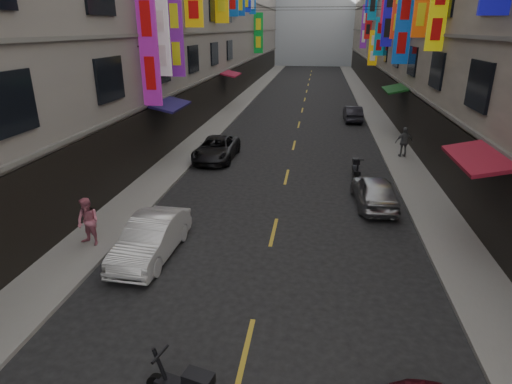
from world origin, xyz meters
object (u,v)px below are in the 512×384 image
(scooter_far_right, at_px, (356,168))
(car_left_far, at_px, (217,149))
(car_left_mid, at_px, (151,238))
(pedestrian_rfar, at_px, (404,142))
(car_right_far, at_px, (353,114))
(pedestrian_lfar, at_px, (88,222))
(car_right_mid, at_px, (374,191))

(scooter_far_right, bearing_deg, car_left_far, -16.69)
(scooter_far_right, distance_m, car_left_mid, 11.05)
(scooter_far_right, relative_size, pedestrian_rfar, 1.10)
(car_left_far, height_order, pedestrian_rfar, pedestrian_rfar)
(car_right_far, bearing_deg, pedestrian_lfar, 64.07)
(car_left_mid, distance_m, car_right_far, 23.35)
(car_left_mid, xyz_separation_m, pedestrian_rfar, (9.65, 12.22, 0.31))
(car_right_mid, distance_m, car_right_far, 16.88)
(car_left_far, height_order, car_right_mid, car_right_mid)
(car_left_mid, relative_size, car_left_far, 0.89)
(scooter_far_right, height_order, pedestrian_rfar, pedestrian_rfar)
(car_right_mid, xyz_separation_m, pedestrian_lfar, (-9.50, -4.95, 0.29))
(scooter_far_right, relative_size, car_right_far, 0.51)
(car_left_far, distance_m, car_right_mid, 9.46)
(pedestrian_rfar, bearing_deg, car_left_far, -0.17)
(car_left_mid, xyz_separation_m, car_left_far, (-0.41, 10.66, -0.04))
(car_left_mid, bearing_deg, car_right_mid, 37.70)
(car_left_mid, distance_m, car_right_mid, 8.98)
(scooter_far_right, xyz_separation_m, pedestrian_lfar, (-9.05, -8.39, 0.48))
(car_left_mid, height_order, pedestrian_rfar, pedestrian_rfar)
(car_right_far, bearing_deg, pedestrian_rfar, 99.99)
(car_right_far, bearing_deg, car_left_far, 53.16)
(car_right_mid, bearing_deg, pedestrian_lfar, 23.40)
(car_right_mid, bearing_deg, car_left_mid, 31.28)
(scooter_far_right, bearing_deg, pedestrian_lfar, 41.64)
(pedestrian_lfar, height_order, pedestrian_rfar, pedestrian_rfar)
(pedestrian_lfar, bearing_deg, car_left_far, 97.36)
(pedestrian_lfar, distance_m, pedestrian_rfar, 16.83)
(pedestrian_lfar, xyz_separation_m, pedestrian_rfar, (11.83, 11.97, 0.02))
(car_left_far, xyz_separation_m, pedestrian_rfar, (10.06, 1.56, 0.34))
(car_left_mid, distance_m, pedestrian_lfar, 2.21)
(car_right_mid, xyz_separation_m, car_right_far, (0.27, 16.87, -0.04))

